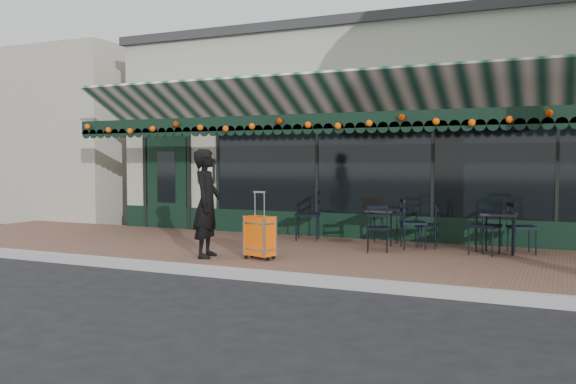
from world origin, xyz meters
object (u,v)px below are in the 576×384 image
at_px(woman, 207,203).
at_px(cafe_table_b, 383,214).
at_px(chair_a_left, 427,225).
at_px(chair_a_right, 522,228).
at_px(chair_b_front, 378,229).
at_px(suitcase, 260,237).
at_px(chair_b_left, 308,215).
at_px(chair_b_right, 413,223).
at_px(cafe_table_a, 499,217).
at_px(chair_a_front, 484,226).

xyz_separation_m(woman, cafe_table_b, (2.21, 2.68, -0.30)).
relative_size(chair_a_left, chair_a_right, 0.91).
height_order(chair_a_left, chair_a_right, chair_a_right).
relative_size(chair_a_right, chair_b_front, 1.10).
height_order(suitcase, chair_b_left, suitcase).
distance_m(cafe_table_b, chair_b_front, 0.94).
bearing_deg(chair_a_right, suitcase, 101.68).
height_order(woman, chair_b_right, woman).
bearing_deg(cafe_table_b, chair_a_right, -2.57).
xyz_separation_m(cafe_table_a, cafe_table_b, (-2.12, 0.25, -0.03)).
bearing_deg(suitcase, woman, -150.21).
height_order(woman, chair_b_front, woman).
xyz_separation_m(cafe_table_b, chair_b_right, (0.65, -0.30, -0.13)).
bearing_deg(chair_a_right, chair_b_left, 67.85).
height_order(chair_a_left, chair_b_front, chair_a_left).
height_order(cafe_table_a, chair_a_front, chair_a_front).
height_order(suitcase, chair_b_front, suitcase).
relative_size(woman, chair_b_left, 1.78).
distance_m(woman, chair_a_front, 4.67).
bearing_deg(chair_b_front, woman, -159.16).
relative_size(chair_b_right, chair_b_front, 1.13).
bearing_deg(cafe_table_b, chair_a_front, -14.76).
bearing_deg(chair_a_left, woman, -54.42).
relative_size(cafe_table_b, chair_a_left, 0.80).
xyz_separation_m(cafe_table_a, chair_b_left, (-3.67, 0.28, -0.12)).
bearing_deg(chair_a_right, woman, 98.53).
height_order(chair_b_left, chair_b_right, chair_b_left).
bearing_deg(chair_a_front, chair_a_left, 168.19).
distance_m(cafe_table_b, chair_a_right, 2.48).
distance_m(chair_a_left, chair_b_right, 0.31).
xyz_separation_m(cafe_table_b, chair_a_right, (2.48, -0.11, -0.14)).
relative_size(cafe_table_a, chair_b_front, 0.86).
height_order(suitcase, cafe_table_b, suitcase).
bearing_deg(cafe_table_b, chair_b_left, 178.91).
relative_size(chair_a_left, chair_b_front, 1.01).
bearing_deg(chair_b_right, suitcase, 115.10).
relative_size(woman, chair_b_right, 1.95).
height_order(suitcase, chair_b_right, suitcase).
height_order(cafe_table_a, chair_a_right, chair_a_right).
height_order(suitcase, cafe_table_a, suitcase).
distance_m(chair_a_left, chair_a_right, 1.63).
distance_m(cafe_table_b, chair_b_left, 1.55).
xyz_separation_m(chair_a_front, chair_b_front, (-1.74, -0.40, -0.08)).
relative_size(cafe_table_b, chair_b_right, 0.72).
relative_size(chair_a_front, chair_b_left, 0.96).
bearing_deg(chair_b_front, chair_a_right, 3.10).
xyz_separation_m(woman, chair_b_right, (2.86, 2.38, -0.43)).
bearing_deg(suitcase, chair_a_right, 48.96).
xyz_separation_m(woman, chair_b_left, (0.66, 2.70, -0.39)).
relative_size(woman, chair_a_left, 2.18).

